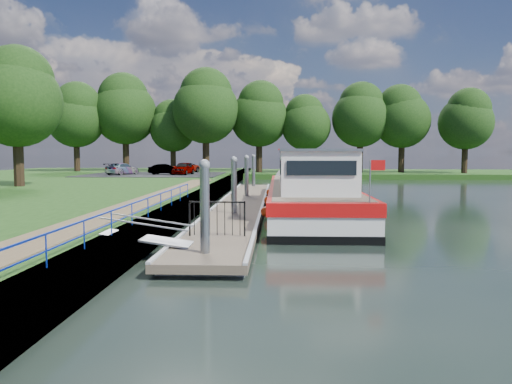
{
  "coord_description": "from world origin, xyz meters",
  "views": [
    {
      "loc": [
        1.98,
        -13.85,
        3.14
      ],
      "look_at": [
        1.02,
        7.86,
        1.4
      ],
      "focal_mm": 35.0,
      "sensor_mm": 36.0,
      "label": 1
    }
  ],
  "objects_px": {
    "pontoon": "(241,207)",
    "car_d": "(184,168)",
    "car_a": "(183,168)",
    "car_b": "(165,169)",
    "car_c": "(122,169)",
    "barge": "(308,190)"
  },
  "relations": [
    {
      "from": "car_a",
      "to": "car_d",
      "type": "xyz_separation_m",
      "value": [
        -0.8,
        4.69,
        -0.1
      ]
    },
    {
      "from": "car_a",
      "to": "car_c",
      "type": "height_order",
      "value": "car_a"
    },
    {
      "from": "pontoon",
      "to": "car_b",
      "type": "height_order",
      "value": "car_b"
    },
    {
      "from": "car_b",
      "to": "car_a",
      "type": "bearing_deg",
      "value": -78.6
    },
    {
      "from": "pontoon",
      "to": "car_c",
      "type": "distance_m",
      "value": 27.84
    },
    {
      "from": "barge",
      "to": "car_c",
      "type": "height_order",
      "value": "barge"
    },
    {
      "from": "car_a",
      "to": "car_c",
      "type": "xyz_separation_m",
      "value": [
        -6.32,
        -0.23,
        -0.05
      ]
    },
    {
      "from": "pontoon",
      "to": "car_d",
      "type": "bearing_deg",
      "value": 106.54
    },
    {
      "from": "car_b",
      "to": "car_d",
      "type": "xyz_separation_m",
      "value": [
        1.11,
        4.8,
        0.01
      ]
    },
    {
      "from": "pontoon",
      "to": "car_b",
      "type": "distance_m",
      "value": 25.99
    },
    {
      "from": "pontoon",
      "to": "car_c",
      "type": "height_order",
      "value": "car_c"
    },
    {
      "from": "pontoon",
      "to": "car_c",
      "type": "xyz_separation_m",
      "value": [
        -14.1,
        23.98,
        1.25
      ]
    },
    {
      "from": "barge",
      "to": "car_a",
      "type": "height_order",
      "value": "barge"
    },
    {
      "from": "car_a",
      "to": "car_b",
      "type": "distance_m",
      "value": 1.91
    },
    {
      "from": "pontoon",
      "to": "car_d",
      "type": "xyz_separation_m",
      "value": [
        -8.58,
        28.89,
        1.2
      ]
    },
    {
      "from": "car_a",
      "to": "car_b",
      "type": "xyz_separation_m",
      "value": [
        -1.91,
        -0.11,
        -0.11
      ]
    },
    {
      "from": "car_d",
      "to": "car_a",
      "type": "bearing_deg",
      "value": -55.95
    },
    {
      "from": "car_b",
      "to": "car_d",
      "type": "distance_m",
      "value": 4.93
    },
    {
      "from": "pontoon",
      "to": "barge",
      "type": "bearing_deg",
      "value": 4.47
    },
    {
      "from": "barge",
      "to": "pontoon",
      "type": "bearing_deg",
      "value": -175.53
    },
    {
      "from": "pontoon",
      "to": "barge",
      "type": "height_order",
      "value": "barge"
    },
    {
      "from": "car_c",
      "to": "car_d",
      "type": "height_order",
      "value": "car_c"
    }
  ]
}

